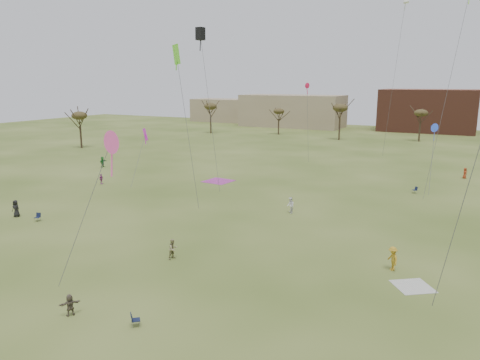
% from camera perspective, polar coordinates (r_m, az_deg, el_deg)
% --- Properties ---
extents(ground, '(260.00, 260.00, 0.00)m').
position_cam_1_polar(ground, '(33.93, -9.69, -12.97)').
color(ground, '#3A4E18').
rests_on(ground, ground).
extents(spectator_fore_b, '(0.82, 0.95, 1.68)m').
position_cam_1_polar(spectator_fore_b, '(38.51, -8.31, -8.45)').
color(spectator_fore_b, '#938A5E').
rests_on(spectator_fore_b, ground).
extents(spectator_fore_c, '(1.06, 1.33, 1.41)m').
position_cam_1_polar(spectator_fore_c, '(31.40, -20.34, -14.33)').
color(spectator_fore_c, brown).
rests_on(spectator_fore_c, ground).
extents(flyer_mid_a, '(0.98, 0.72, 1.84)m').
position_cam_1_polar(flyer_mid_a, '(55.01, -26.04, -3.19)').
color(flyer_mid_a, black).
rests_on(flyer_mid_a, ground).
extents(flyer_mid_b, '(1.30, 1.40, 1.89)m').
position_cam_1_polar(flyer_mid_b, '(37.75, 18.40, -9.23)').
color(flyer_mid_b, '#B48A21').
rests_on(flyer_mid_b, ground).
extents(spectator_mid_d, '(0.42, 0.89, 1.47)m').
position_cam_1_polar(spectator_mid_d, '(68.02, -16.84, 0.12)').
color(spectator_mid_d, '#983F87').
rests_on(spectator_mid_d, ground).
extents(spectator_mid_e, '(1.06, 1.10, 1.79)m').
position_cam_1_polar(spectator_mid_e, '(51.05, 6.29, -3.15)').
color(spectator_mid_e, white).
rests_on(spectator_mid_e, ground).
extents(flyer_far_a, '(0.73, 1.74, 1.82)m').
position_cam_1_polar(flyer_far_a, '(81.35, -16.68, 2.17)').
color(flyer_far_a, '#25702B').
rests_on(flyer_far_a, ground).
extents(flyer_far_b, '(0.82, 0.94, 1.62)m').
position_cam_1_polar(flyer_far_b, '(76.69, 26.12, 0.77)').
color(flyer_far_b, '#99361A').
rests_on(flyer_far_b, ground).
extents(blanket_cream, '(3.45, 3.45, 0.03)m').
position_cam_1_polar(blanket_cream, '(35.74, 20.65, -12.27)').
color(blanket_cream, silver).
rests_on(blanket_cream, ground).
extents(blanket_plum, '(4.14, 4.14, 0.03)m').
position_cam_1_polar(blanket_plum, '(67.20, -2.69, -0.14)').
color(blanket_plum, '#AD359A').
rests_on(blanket_plum, ground).
extents(camp_chair_left, '(0.64, 0.67, 0.87)m').
position_cam_1_polar(camp_chair_left, '(52.50, -23.81, -4.43)').
color(camp_chair_left, '#141B37').
rests_on(camp_chair_left, ground).
extents(camp_chair_center, '(0.74, 0.74, 0.87)m').
position_cam_1_polar(camp_chair_center, '(29.29, -12.83, -16.84)').
color(camp_chair_center, '#131A34').
rests_on(camp_chair_center, ground).
extents(camp_chair_right, '(0.74, 0.74, 0.87)m').
position_cam_1_polar(camp_chair_right, '(64.07, 20.84, -1.31)').
color(camp_chair_right, '#151C39').
rests_on(camp_chair_right, ground).
extents(kites_aloft, '(63.84, 66.76, 27.85)m').
position_cam_1_polar(kites_aloft, '(60.68, 7.74, 17.13)').
color(kites_aloft, red).
rests_on(kites_aloft, ground).
extents(tree_line, '(117.44, 49.32, 8.91)m').
position_cam_1_polar(tree_line, '(105.86, 15.84, 7.80)').
color(tree_line, '#3A2B1E').
rests_on(tree_line, ground).
extents(building_tan, '(32.00, 14.00, 10.00)m').
position_cam_1_polar(building_tan, '(149.60, 6.51, 8.52)').
color(building_tan, '#937F60').
rests_on(building_tan, ground).
extents(building_brick, '(26.00, 16.00, 12.00)m').
position_cam_1_polar(building_brick, '(145.13, 22.30, 7.99)').
color(building_brick, brown).
rests_on(building_brick, ground).
extents(building_tan_west, '(20.00, 12.00, 8.00)m').
position_cam_1_polar(building_tan_west, '(168.93, -2.25, 8.66)').
color(building_tan_west, '#937F60').
rests_on(building_tan_west, ground).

